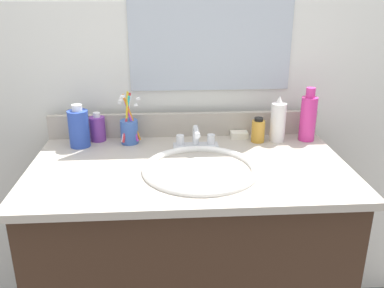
{
  "coord_description": "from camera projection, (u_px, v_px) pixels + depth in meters",
  "views": [
    {
      "loc": [
        -0.07,
        -1.23,
        1.34
      ],
      "look_at": [
        0.01,
        0.0,
        0.88
      ],
      "focal_mm": 38.78,
      "sensor_mm": 36.0,
      "label": 1
    }
  ],
  "objects": [
    {
      "name": "bottle_lotion_white",
      "position": [
        278.0,
        121.0,
        1.52
      ],
      "size": [
        0.06,
        0.06,
        0.17
      ],
      "color": "white",
      "rests_on": "countertop"
    },
    {
      "name": "cup_blue_plastic",
      "position": [
        129.0,
        129.0,
        1.5
      ],
      "size": [
        0.08,
        0.07,
        0.19
      ],
      "color": "#3F66B7",
      "rests_on": "countertop"
    },
    {
      "name": "bottle_cream_purple",
      "position": [
        98.0,
        128.0,
        1.53
      ],
      "size": [
        0.06,
        0.06,
        0.11
      ],
      "color": "#7A3899",
      "rests_on": "countertop"
    },
    {
      "name": "faucet",
      "position": [
        196.0,
        141.0,
        1.46
      ],
      "size": [
        0.16,
        0.1,
        0.08
      ],
      "color": "silver",
      "rests_on": "countertop"
    },
    {
      "name": "bottle_shampoo_blue",
      "position": [
        79.0,
        128.0,
        1.47
      ],
      "size": [
        0.07,
        0.07,
        0.15
      ],
      "color": "#2D4CB2",
      "rests_on": "countertop"
    },
    {
      "name": "mirror_panel",
      "position": [
        211.0,
        13.0,
        1.48
      ],
      "size": [
        0.6,
        0.01,
        0.56
      ],
      "primitive_type": "cube",
      "color": "#B2BCC6"
    },
    {
      "name": "sink_basin",
      "position": [
        200.0,
        179.0,
        1.3
      ],
      "size": [
        0.36,
        0.36,
        0.11
      ],
      "color": "white",
      "rests_on": "countertop"
    },
    {
      "name": "countertop",
      "position": [
        189.0,
        168.0,
        1.34
      ],
      "size": [
        1.02,
        0.59,
        0.02
      ],
      "primitive_type": "cube",
      "color": "#B2A899",
      "rests_on": "vanity_cabinet"
    },
    {
      "name": "soap_bar",
      "position": [
        239.0,
        135.0,
        1.57
      ],
      "size": [
        0.06,
        0.04,
        0.02
      ],
      "primitive_type": "cube",
      "color": "white",
      "rests_on": "countertop"
    },
    {
      "name": "bottle_soap_pink",
      "position": [
        308.0,
        117.0,
        1.52
      ],
      "size": [
        0.06,
        0.06,
        0.2
      ],
      "color": "#D8338C",
      "rests_on": "countertop"
    },
    {
      "name": "bottle_oil_amber",
      "position": [
        258.0,
        131.0,
        1.52
      ],
      "size": [
        0.05,
        0.05,
        0.09
      ],
      "color": "gold",
      "rests_on": "countertop"
    },
    {
      "name": "backsplash",
      "position": [
        185.0,
        124.0,
        1.58
      ],
      "size": [
        1.02,
        0.02,
        0.09
      ],
      "primitive_type": "cube",
      "color": "#B2A899",
      "rests_on": "countertop"
    },
    {
      "name": "vanity_cabinet",
      "position": [
        189.0,
        271.0,
        1.48
      ],
      "size": [
        0.98,
        0.54,
        0.78
      ],
      "primitive_type": "cube",
      "color": "#382316",
      "rests_on": "ground_plane"
    },
    {
      "name": "back_wall",
      "position": [
        184.0,
        166.0,
        1.71
      ],
      "size": [
        2.12,
        0.04,
        1.3
      ],
      "primitive_type": "cube",
      "color": "silver",
      "rests_on": "ground_plane"
    }
  ]
}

